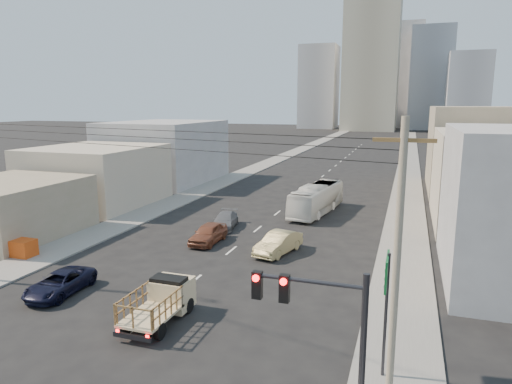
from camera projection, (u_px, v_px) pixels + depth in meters
The scene contains 25 objects.
ground at pixel (111, 348), 19.63m from camera, with size 420.00×420.00×0.00m, color black.
sidewalk_left at pixel (281, 157), 88.42m from camera, with size 3.50×180.00×0.12m, color slate.
sidewalk_right at pixel (409, 162), 81.06m from camera, with size 3.50×180.00×0.12m, color slate.
lane_dashes at pixel (326, 173), 68.93m from camera, with size 0.15×104.00×0.01m.
flatbed_pickup at pixel (161, 299), 21.91m from camera, with size 1.95×4.41×1.90m.
navy_pickup at pixel (60, 283), 25.15m from camera, with size 2.03×4.41×1.23m, color black.
city_bus at pixel (317, 199), 43.57m from camera, with size 2.33×9.97×2.78m, color silver.
sedan_brown at pixel (208, 233), 34.35m from camera, with size 1.73×4.31×1.47m, color brown.
sedan_tan at pixel (278, 243), 31.91m from camera, with size 1.58×4.53×1.49m, color tan.
sedan_grey at pixel (225, 221), 38.52m from camera, with size 1.76×4.33×1.26m, color slate.
traffic_signal at pixel (325, 336), 12.53m from camera, with size 3.23×0.35×6.00m.
green_sign at pixel (386, 286), 16.81m from camera, with size 0.18×1.60×5.00m.
utility_pole at pixel (396, 273), 14.11m from camera, with size 1.80×0.24×10.00m.
overhead_wires at pixel (120, 137), 19.31m from camera, with size 23.01×5.02×0.72m.
crate_stack at pixel (21, 248), 31.05m from camera, with size 1.80×1.20×1.14m.
bldg_right_mid at pixel (504, 179), 38.81m from camera, with size 11.00×14.00×8.00m, color #C0B29B.
bldg_right_far at pixel (484, 150), 53.35m from camera, with size 12.00×16.00×10.00m, color gray.
bldg_left_near at pixel (10, 208), 36.00m from camera, with size 9.00×10.00×4.40m, color gray.
bldg_left_mid at pixel (96, 176), 47.33m from camera, with size 11.00×12.00×6.00m, color #C0B29B.
bldg_left_far at pixel (165, 152), 61.25m from camera, with size 12.00×16.00×8.00m, color gray.
high_rise_tower at pixel (372, 51), 173.31m from camera, with size 20.00×20.00×60.00m, color tan.
midrise_ne at pixel (430, 79), 182.29m from camera, with size 16.00×16.00×40.00m, color #999BA1.
midrise_nw at pixel (319, 87), 191.98m from camera, with size 15.00×15.00×34.00m, color #999BA1.
midrise_back at pixel (400, 76), 199.62m from camera, with size 18.00×18.00×44.00m, color gray.
midrise_east at pixel (467, 93), 161.08m from camera, with size 14.00×14.00×28.00m, color #999BA1.
Camera 1 is at (11.65, -15.05, 10.35)m, focal length 32.00 mm.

